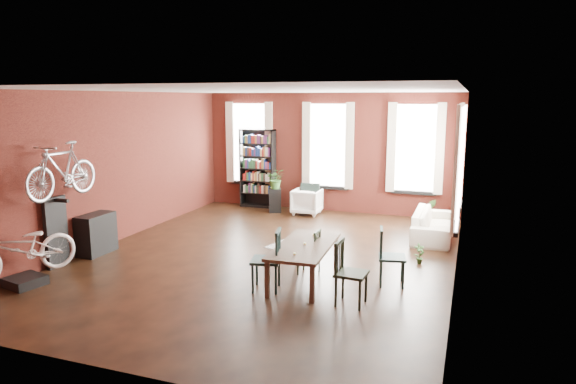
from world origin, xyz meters
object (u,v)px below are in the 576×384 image
at_px(dining_chair_a, 266,260).
at_px(white_armchair, 307,200).
at_px(bicycle_floor, 18,223).
at_px(bookshelf, 258,168).
at_px(dining_chair_d, 392,257).
at_px(dining_table, 305,263).
at_px(cream_sofa, 434,219).
at_px(bike_trainer, 25,281).
at_px(plant_stand, 275,200).
at_px(console_table, 96,234).
at_px(dining_chair_b, 309,252).
at_px(dining_chair_c, 351,273).

height_order(dining_chair_a, white_armchair, dining_chair_a).
bearing_deg(bicycle_floor, bookshelf, 101.05).
bearing_deg(bookshelf, dining_chair_a, -65.81).
xyz_separation_m(dining_chair_d, white_armchair, (-2.93, 4.56, -0.11)).
xyz_separation_m(dining_table, cream_sofa, (1.84, 3.61, 0.09)).
bearing_deg(cream_sofa, bike_trainer, 131.27).
height_order(plant_stand, bicycle_floor, bicycle_floor).
bearing_deg(dining_table, plant_stand, 113.88).
bearing_deg(console_table, white_armchair, 59.01).
height_order(dining_chair_b, console_table, console_table).
distance_m(dining_table, cream_sofa, 4.06).
height_order(dining_chair_a, dining_chair_b, dining_chair_a).
xyz_separation_m(dining_chair_a, cream_sofa, (2.31, 4.19, -0.09)).
height_order(dining_chair_b, dining_chair_c, dining_chair_c).
height_order(bookshelf, cream_sofa, bookshelf).
xyz_separation_m(white_armchair, plant_stand, (-0.89, -0.07, -0.05)).
distance_m(bike_trainer, bicycle_floor, 0.99).
distance_m(dining_chair_a, cream_sofa, 4.78).
relative_size(dining_chair_b, cream_sofa, 0.38).
bearing_deg(white_armchair, bike_trainer, 66.50).
xyz_separation_m(bike_trainer, bicycle_floor, (0.01, -0.03, 0.99)).
distance_m(bookshelf, cream_sofa, 5.28).
height_order(dining_chair_c, plant_stand, dining_chair_c).
bearing_deg(bookshelf, cream_sofa, -18.95).
height_order(dining_chair_c, console_table, dining_chair_c).
distance_m(white_armchair, console_table, 5.58).
relative_size(dining_table, dining_chair_b, 2.38).
height_order(dining_chair_d, bicycle_floor, bicycle_floor).
bearing_deg(dining_table, dining_chair_d, 10.98).
distance_m(dining_table, dining_chair_d, 1.46).
distance_m(dining_chair_b, plant_stand, 5.01).
xyz_separation_m(dining_chair_c, dining_chair_d, (0.45, 1.04, -0.01)).
distance_m(white_armchair, cream_sofa, 3.59).
bearing_deg(dining_table, console_table, 175.92).
relative_size(dining_table, bookshelf, 0.85).
xyz_separation_m(dining_chair_c, bookshelf, (-4.07, 6.01, 0.61)).
bearing_deg(white_armchair, console_table, 58.08).
bearing_deg(plant_stand, bicycle_floor, -105.80).
height_order(dining_chair_b, bicycle_floor, bicycle_floor).
relative_size(white_armchair, bike_trainer, 1.38).
height_order(bookshelf, plant_stand, bookshelf).
xyz_separation_m(dining_chair_b, dining_chair_d, (1.46, -0.06, 0.08)).
bearing_deg(dining_chair_a, dining_table, 127.96).
distance_m(bookshelf, plant_stand, 1.16).
xyz_separation_m(dining_chair_d, console_table, (-5.80, -0.23, -0.07)).
relative_size(dining_chair_c, white_armchair, 1.32).
relative_size(dining_table, cream_sofa, 0.90).
xyz_separation_m(cream_sofa, console_table, (-6.23, -3.50, -0.01)).
relative_size(dining_chair_c, plant_stand, 1.51).
relative_size(plant_stand, bicycle_floor, 0.35).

